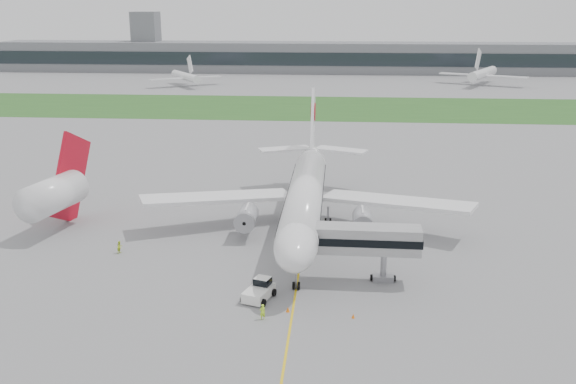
# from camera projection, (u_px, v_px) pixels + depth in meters

# --- Properties ---
(ground) EXTENTS (600.00, 600.00, 0.00)m
(ground) POSITION_uv_depth(u_px,v_px,m) (303.00, 243.00, 88.09)
(ground) COLOR gray
(ground) RESTS_ON ground
(apron_markings) EXTENTS (70.00, 70.00, 0.04)m
(apron_markings) POSITION_uv_depth(u_px,v_px,m) (301.00, 256.00, 83.31)
(apron_markings) COLOR yellow
(apron_markings) RESTS_ON ground
(grass_strip) EXTENTS (600.00, 50.00, 0.02)m
(grass_strip) POSITION_uv_depth(u_px,v_px,m) (325.00, 108.00, 202.86)
(grass_strip) COLOR #2B5D22
(grass_strip) RESTS_ON ground
(terminal_building) EXTENTS (320.00, 22.30, 14.00)m
(terminal_building) POSITION_uv_depth(u_px,v_px,m) (331.00, 57.00, 305.97)
(terminal_building) COLOR slate
(terminal_building) RESTS_ON ground
(control_tower) EXTENTS (12.00, 12.00, 56.00)m
(control_tower) POSITION_uv_depth(u_px,v_px,m) (148.00, 70.00, 316.85)
(control_tower) COLOR slate
(control_tower) RESTS_ON ground
(airliner) EXTENTS (48.13, 53.95, 17.88)m
(airliner) POSITION_uv_depth(u_px,v_px,m) (306.00, 193.00, 91.16)
(airliner) COLOR white
(airliner) RESTS_ON ground
(pushback_tug) EXTENTS (3.82, 4.69, 2.13)m
(pushback_tug) POSITION_uv_depth(u_px,v_px,m) (260.00, 290.00, 71.29)
(pushback_tug) COLOR white
(pushback_tug) RESTS_ON ground
(jet_bridge) EXTENTS (15.42, 4.40, 7.12)m
(jet_bridge) POSITION_uv_depth(u_px,v_px,m) (350.00, 240.00, 74.29)
(jet_bridge) COLOR #ACACAF
(jet_bridge) RESTS_ON ground
(safety_cone_left) EXTENTS (0.41, 0.41, 0.57)m
(safety_cone_left) POSITION_uv_depth(u_px,v_px,m) (288.00, 309.00, 68.25)
(safety_cone_left) COLOR orange
(safety_cone_left) RESTS_ON ground
(safety_cone_right) EXTENTS (0.36, 0.36, 0.49)m
(safety_cone_right) POSITION_uv_depth(u_px,v_px,m) (353.00, 316.00, 66.92)
(safety_cone_right) COLOR orange
(safety_cone_right) RESTS_ON ground
(ground_crew_near) EXTENTS (0.76, 0.68, 1.74)m
(ground_crew_near) POSITION_uv_depth(u_px,v_px,m) (262.00, 312.00, 66.46)
(ground_crew_near) COLOR #C2FF2A
(ground_crew_near) RESTS_ON ground
(ground_crew_far) EXTENTS (0.87, 0.98, 1.67)m
(ground_crew_far) POSITION_uv_depth(u_px,v_px,m) (120.00, 247.00, 84.25)
(ground_crew_far) COLOR #C5E526
(ground_crew_far) RESTS_ON ground
(neighbor_aircraft) EXTENTS (7.08, 17.75, 14.32)m
(neighbor_aircraft) POSITION_uv_depth(u_px,v_px,m) (55.00, 193.00, 91.41)
(neighbor_aircraft) COLOR #B60A1D
(neighbor_aircraft) RESTS_ON ground
(distant_aircraft_left) EXTENTS (38.34, 37.33, 11.12)m
(distant_aircraft_left) POSITION_uv_depth(u_px,v_px,m) (186.00, 86.00, 255.65)
(distant_aircraft_left) COLOR white
(distant_aircraft_left) RESTS_ON ground
(distant_aircraft_right) EXTENTS (45.02, 43.16, 13.37)m
(distant_aircraft_right) POSITION_uv_depth(u_px,v_px,m) (482.00, 85.00, 259.39)
(distant_aircraft_right) COLOR white
(distant_aircraft_right) RESTS_ON ground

